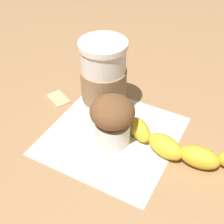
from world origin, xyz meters
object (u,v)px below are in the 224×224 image
(coffee_cup, at_px, (104,81))
(banana, at_px, (183,148))
(muffin, at_px, (112,119))
(sugar_packet, at_px, (58,98))

(coffee_cup, height_order, banana, coffee_cup)
(muffin, bearing_deg, sugar_packet, 169.80)
(muffin, height_order, sugar_packet, muffin)
(coffee_cup, xyz_separation_m, banana, (0.18, -0.01, -0.06))
(banana, bearing_deg, coffee_cup, 175.40)
(banana, bearing_deg, sugar_packet, -177.77)
(coffee_cup, bearing_deg, muffin, -42.39)
(sugar_packet, bearing_deg, coffee_cup, 13.93)
(muffin, height_order, banana, muffin)
(coffee_cup, bearing_deg, banana, -4.60)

